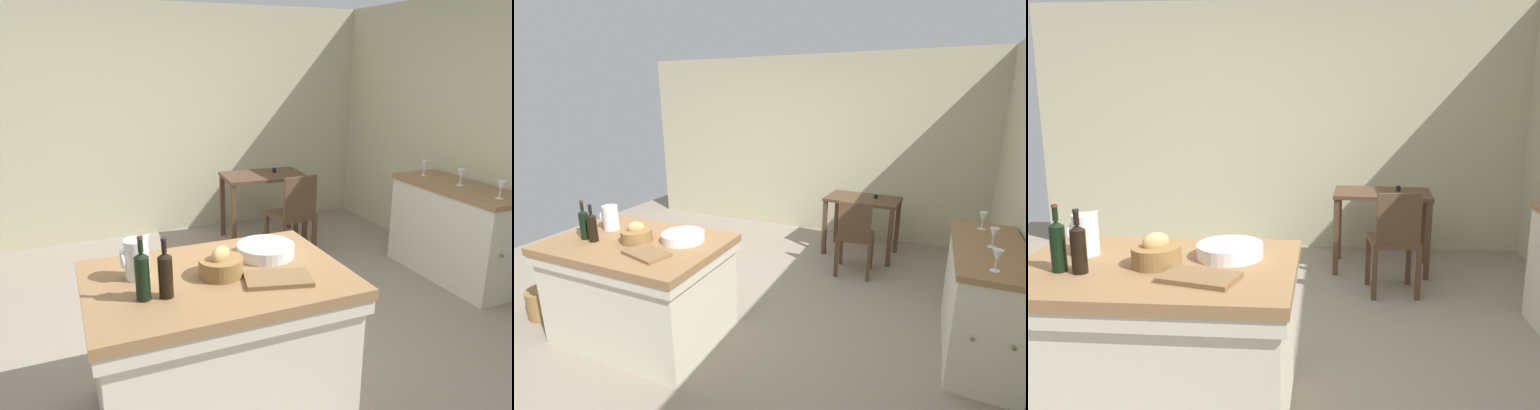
# 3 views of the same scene
# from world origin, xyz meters

# --- Properties ---
(ground_plane) EXTENTS (6.76, 6.76, 0.00)m
(ground_plane) POSITION_xyz_m (0.00, 0.00, 0.00)
(ground_plane) COLOR gray
(wall_back) EXTENTS (5.32, 0.12, 2.60)m
(wall_back) POSITION_xyz_m (0.00, 2.60, 1.30)
(wall_back) COLOR #B7B28E
(wall_back) RESTS_ON ground
(island_table) EXTENTS (1.41, 0.97, 0.87)m
(island_table) POSITION_xyz_m (-0.36, -0.68, 0.47)
(island_table) COLOR olive
(island_table) RESTS_ON ground
(side_cabinet) EXTENTS (0.52, 1.29, 0.89)m
(side_cabinet) POSITION_xyz_m (2.26, 0.24, 0.45)
(side_cabinet) COLOR olive
(side_cabinet) RESTS_ON ground
(writing_desk) EXTENTS (0.94, 0.63, 0.81)m
(writing_desk) POSITION_xyz_m (1.01, 1.87, 0.64)
(writing_desk) COLOR #513826
(writing_desk) RESTS_ON ground
(wooden_chair) EXTENTS (0.43, 0.43, 0.90)m
(wooden_chair) POSITION_xyz_m (1.06, 1.20, 0.49)
(wooden_chair) COLOR #513826
(wooden_chair) RESTS_ON ground
(pitcher) EXTENTS (0.17, 0.13, 0.26)m
(pitcher) POSITION_xyz_m (-0.77, -0.55, 0.98)
(pitcher) COLOR white
(pitcher) RESTS_ON island_table
(wash_bowl) EXTENTS (0.34, 0.34, 0.07)m
(wash_bowl) POSITION_xyz_m (-0.01, -0.53, 0.90)
(wash_bowl) COLOR white
(wash_bowl) RESTS_ON island_table
(bread_basket) EXTENTS (0.24, 0.24, 0.17)m
(bread_basket) POSITION_xyz_m (-0.35, -0.69, 0.92)
(bread_basket) COLOR olive
(bread_basket) RESTS_ON island_table
(cutting_board) EXTENTS (0.39, 0.29, 0.02)m
(cutting_board) POSITION_xyz_m (-0.09, -0.88, 0.88)
(cutting_board) COLOR brown
(cutting_board) RESTS_ON island_table
(wine_bottle_dark) EXTENTS (0.07, 0.07, 0.31)m
(wine_bottle_dark) POSITION_xyz_m (-0.67, -0.83, 0.99)
(wine_bottle_dark) COLOR black
(wine_bottle_dark) RESTS_ON island_table
(wine_bottle_amber) EXTENTS (0.07, 0.07, 0.33)m
(wine_bottle_amber) POSITION_xyz_m (-0.78, -0.81, 1.00)
(wine_bottle_amber) COLOR black
(wine_bottle_amber) RESTS_ON island_table
(wine_glass_far_left) EXTENTS (0.07, 0.07, 0.15)m
(wine_glass_far_left) POSITION_xyz_m (2.23, -0.22, 0.99)
(wine_glass_far_left) COLOR white
(wine_glass_far_left) RESTS_ON side_cabinet
(wine_glass_left) EXTENTS (0.07, 0.07, 0.15)m
(wine_glass_left) POSITION_xyz_m (2.26, 0.24, 1.00)
(wine_glass_left) COLOR white
(wine_glass_left) RESTS_ON side_cabinet
(wine_glass_middle) EXTENTS (0.07, 0.07, 0.15)m
(wine_glass_middle) POSITION_xyz_m (2.23, 0.68, 1.00)
(wine_glass_middle) COLOR white
(wine_glass_middle) RESTS_ON side_cabinet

